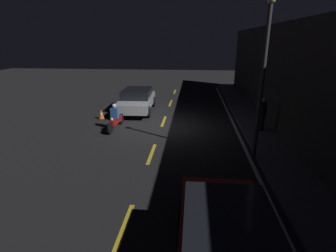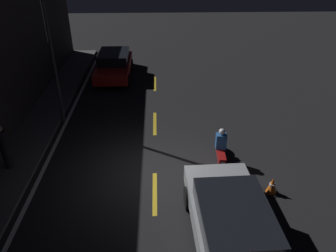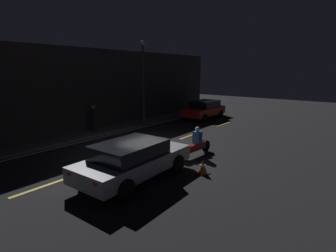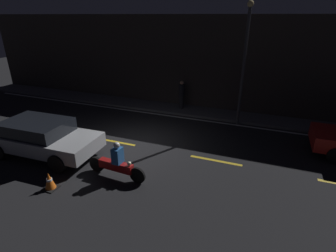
{
  "view_description": "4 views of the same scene",
  "coord_description": "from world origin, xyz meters",
  "px_view_note": "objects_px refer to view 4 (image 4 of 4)",
  "views": [
    {
      "loc": [
        13.15,
        1.59,
        4.4
      ],
      "look_at": [
        2.12,
        0.54,
        0.75
      ],
      "focal_mm": 28.0,
      "sensor_mm": 36.0,
      "label": 1
    },
    {
      "loc": [
        -8.94,
        -0.14,
        7.0
      ],
      "look_at": [
        1.81,
        -0.52,
        0.83
      ],
      "focal_mm": 35.0,
      "sensor_mm": 36.0,
      "label": 2
    },
    {
      "loc": [
        -9.26,
        -8.43,
        3.85
      ],
      "look_at": [
        1.28,
        -0.11,
        0.99
      ],
      "focal_mm": 28.0,
      "sensor_mm": 36.0,
      "label": 3
    },
    {
      "loc": [
        4.97,
        -8.83,
        5.18
      ],
      "look_at": [
        1.57,
        -0.13,
        1.2
      ],
      "focal_mm": 28.0,
      "sensor_mm": 36.0,
      "label": 4
    }
  ],
  "objects_px": {
    "motorcycle": "(116,163)",
    "traffic_cone_near": "(49,181)",
    "pedestrian": "(182,95)",
    "street_lamp": "(244,60)",
    "hatchback_silver": "(41,136)"
  },
  "relations": [
    {
      "from": "motorcycle",
      "to": "traffic_cone_near",
      "type": "distance_m",
      "value": 2.15
    },
    {
      "from": "motorcycle",
      "to": "traffic_cone_near",
      "type": "height_order",
      "value": "motorcycle"
    },
    {
      "from": "motorcycle",
      "to": "pedestrian",
      "type": "height_order",
      "value": "pedestrian"
    },
    {
      "from": "motorcycle",
      "to": "traffic_cone_near",
      "type": "bearing_deg",
      "value": -137.25
    },
    {
      "from": "street_lamp",
      "to": "traffic_cone_near",
      "type": "bearing_deg",
      "value": -122.49
    },
    {
      "from": "hatchback_silver",
      "to": "traffic_cone_near",
      "type": "distance_m",
      "value": 2.65
    },
    {
      "from": "street_lamp",
      "to": "pedestrian",
      "type": "bearing_deg",
      "value": 162.72
    },
    {
      "from": "motorcycle",
      "to": "traffic_cone_near",
      "type": "xyz_separation_m",
      "value": [
        -1.65,
        -1.35,
        -0.26
      ]
    },
    {
      "from": "pedestrian",
      "to": "street_lamp",
      "type": "distance_m",
      "value": 4.21
    },
    {
      "from": "hatchback_silver",
      "to": "street_lamp",
      "type": "xyz_separation_m",
      "value": [
        6.83,
        5.95,
        2.47
      ]
    },
    {
      "from": "motorcycle",
      "to": "pedestrian",
      "type": "distance_m",
      "value": 7.37
    },
    {
      "from": "hatchback_silver",
      "to": "pedestrian",
      "type": "relative_size",
      "value": 2.8
    },
    {
      "from": "hatchback_silver",
      "to": "motorcycle",
      "type": "distance_m",
      "value": 3.63
    },
    {
      "from": "hatchback_silver",
      "to": "motorcycle",
      "type": "relative_size",
      "value": 2.02
    },
    {
      "from": "motorcycle",
      "to": "pedestrian",
      "type": "relative_size",
      "value": 1.38
    }
  ]
}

